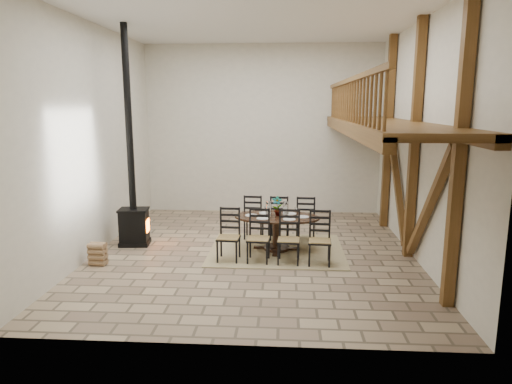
# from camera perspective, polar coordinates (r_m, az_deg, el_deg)

# --- Properties ---
(ground) EXTENTS (8.00, 8.00, 0.00)m
(ground) POSITION_cam_1_polar(r_m,az_deg,el_deg) (10.30, -0.32, -7.56)
(ground) COLOR tan
(ground) RESTS_ON ground
(room_shell) EXTENTS (7.02, 8.02, 5.01)m
(room_shell) POSITION_cam_1_polar(r_m,az_deg,el_deg) (9.76, 6.75, 9.38)
(room_shell) COLOR beige
(room_shell) RESTS_ON ground
(rug) EXTENTS (3.00, 2.50, 0.02)m
(rug) POSITION_cam_1_polar(r_m,az_deg,el_deg) (10.47, 2.59, -7.20)
(rug) COLOR tan
(rug) RESTS_ON ground
(dining_table) EXTENTS (2.39, 2.25, 1.23)m
(dining_table) POSITION_cam_1_polar(r_m,az_deg,el_deg) (10.27, 2.57, -5.27)
(dining_table) COLOR black
(dining_table) RESTS_ON ground
(wood_stove) EXTENTS (0.72, 0.58, 5.00)m
(wood_stove) POSITION_cam_1_polar(r_m,az_deg,el_deg) (10.94, -15.15, -0.76)
(wood_stove) COLOR black
(wood_stove) RESTS_ON ground
(log_basket) EXTENTS (0.51, 0.51, 0.42)m
(log_basket) POSITION_cam_1_polar(r_m,az_deg,el_deg) (11.33, -15.49, -5.27)
(log_basket) COLOR brown
(log_basket) RESTS_ON ground
(log_stack) EXTENTS (0.36, 0.26, 0.47)m
(log_stack) POSITION_cam_1_polar(r_m,az_deg,el_deg) (10.01, -19.18, -7.33)
(log_stack) COLOR #9B7956
(log_stack) RESTS_ON ground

